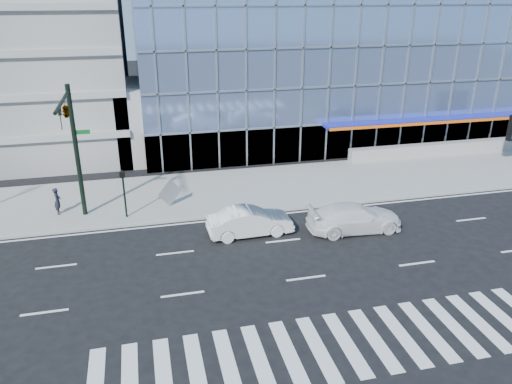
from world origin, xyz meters
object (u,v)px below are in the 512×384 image
at_px(white_suv, 354,218).
at_px(pedestrian, 57,201).
at_px(ped_signal_post, 124,187).
at_px(tilted_panel, 170,192).
at_px(white_sedan, 250,222).
at_px(traffic_signal, 69,125).

distance_m(white_suv, pedestrian, 18.04).
distance_m(ped_signal_post, white_suv, 13.75).
height_order(ped_signal_post, tilted_panel, ped_signal_post).
xyz_separation_m(ped_signal_post, pedestrian, (-4.07, 1.51, -1.14)).
distance_m(white_sedan, pedestrian, 12.15).
distance_m(traffic_signal, white_suv, 16.83).
relative_size(traffic_signal, pedestrian, 4.72).
bearing_deg(ped_signal_post, traffic_signal, -171.48).
relative_size(ped_signal_post, white_suv, 0.54).
xyz_separation_m(traffic_signal, ped_signal_post, (2.50, 0.37, -4.02)).
height_order(white_suv, pedestrian, pedestrian).
bearing_deg(traffic_signal, tilted_panel, 15.81).
bearing_deg(ped_signal_post, white_suv, -19.71).
bearing_deg(tilted_panel, ped_signal_post, 172.34).
relative_size(white_sedan, tilted_panel, 3.74).
bearing_deg(pedestrian, white_sedan, -117.14).
bearing_deg(ped_signal_post, white_sedan, -28.40).
height_order(white_suv, tilted_panel, tilted_panel).
bearing_deg(pedestrian, ped_signal_post, -111.98).
height_order(ped_signal_post, pedestrian, ped_signal_post).
bearing_deg(pedestrian, white_suv, -111.47).
xyz_separation_m(pedestrian, tilted_panel, (6.83, -0.40, 0.07)).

